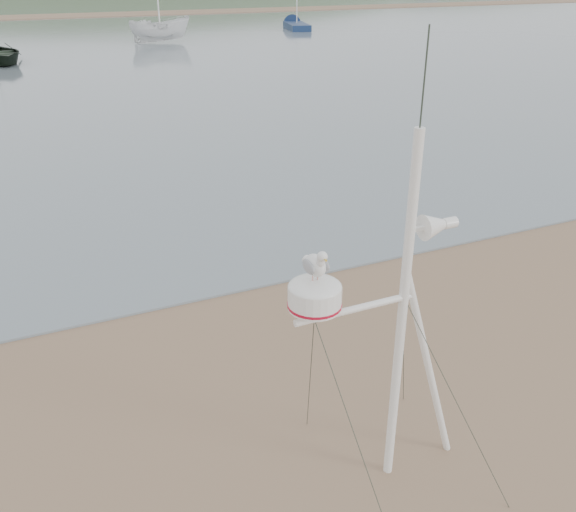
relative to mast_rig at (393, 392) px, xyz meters
name	(u,v)px	position (x,y,z in m)	size (l,w,h in m)	color
ground	(186,500)	(-2.12, 0.58, -1.13)	(560.00, 560.00, 0.00)	brown
sandbar	(0,18)	(-2.12, 70.58, -1.06)	(560.00, 7.00, 0.07)	brown
hill_ridge	(56,43)	(16.40, 235.58, -20.83)	(620.00, 180.00, 80.00)	#223616
mast_rig	(393,392)	(0.00, 0.00, 0.00)	(2.08, 2.22, 4.70)	white
boat_white	(158,9)	(7.84, 41.76, 1.14)	(1.68, 1.73, 4.47)	silver
sailboat_blue_far	(293,24)	(21.42, 48.31, -0.83)	(3.25, 6.79, 6.58)	#16284E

